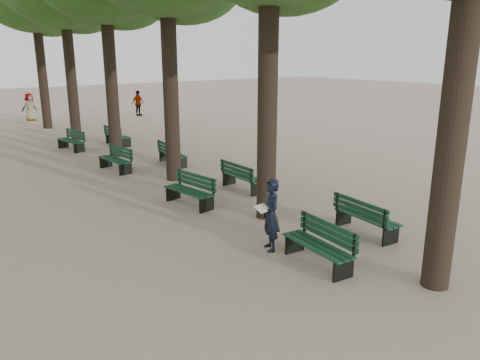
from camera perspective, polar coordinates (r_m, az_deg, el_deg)
ground at (r=9.99m, az=8.01°, el=-10.82°), size 120.00×120.00×0.00m
bench_left_0 at (r=10.14m, az=9.43°, el=-8.79°), size 0.77×1.85×0.92m
bench_left_1 at (r=13.87m, az=-6.21°, el=-2.02°), size 0.79×1.86×0.92m
bench_left_2 at (r=18.48m, az=-14.97°, el=1.90°), size 0.71×1.84×0.92m
bench_left_3 at (r=23.09m, az=-19.91°, el=4.10°), size 0.81×1.86×0.92m
bench_right_0 at (r=12.06m, az=15.13°, el=-5.16°), size 0.76×1.85×0.92m
bench_right_1 at (r=15.37m, az=0.36°, el=-0.22°), size 0.62×1.81×0.92m
bench_right_2 at (r=19.06m, az=-8.18°, el=2.67°), size 0.76×1.85×0.92m
bench_right_3 at (r=23.76m, az=-14.63°, el=4.80°), size 0.69×1.83×0.92m
man_with_map at (r=10.58m, az=3.77°, el=-4.26°), size 0.72×0.75×1.68m
pedestrian_d at (r=34.40m, az=-24.23°, el=8.13°), size 0.96×0.65×1.82m
pedestrian_b at (r=35.11m, az=-24.30°, el=8.03°), size 1.04×0.43×1.56m
pedestrian_c at (r=34.69m, az=-12.33°, el=9.13°), size 1.11×0.67×1.79m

